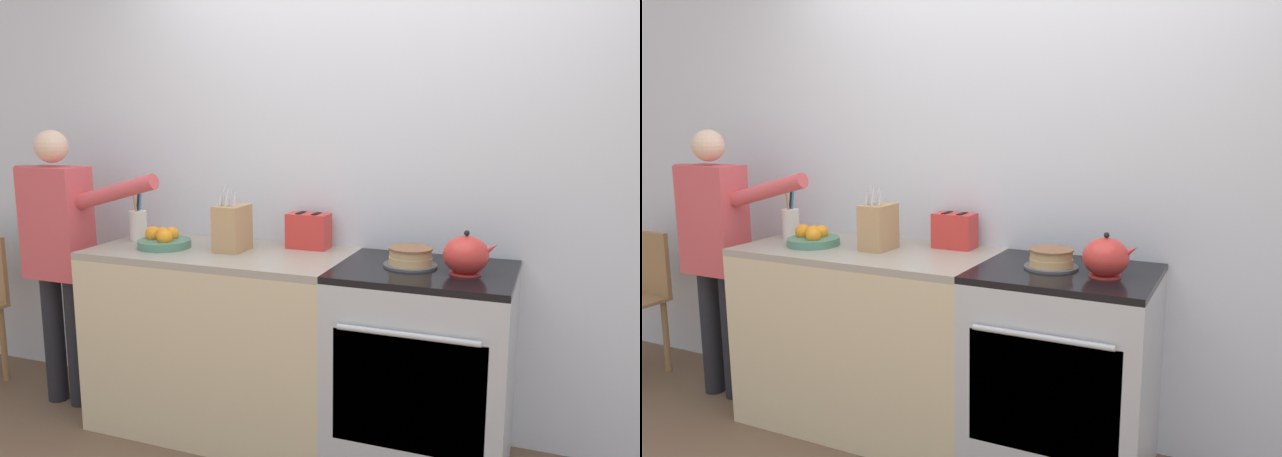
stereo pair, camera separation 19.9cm
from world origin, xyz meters
The scene contains 10 objects.
wall_back centered at (0.00, 0.64, 1.30)m, with size 8.00×0.04×2.60m.
counter_cabinet centered at (-0.71, 0.31, 0.46)m, with size 1.29×0.62×0.93m.
stove_range centered at (0.32, 0.31, 0.46)m, with size 0.77×0.65×0.93m.
layer_cake centered at (0.25, 0.32, 0.96)m, with size 0.24×0.24×0.09m.
tea_kettle centered at (0.50, 0.27, 1.01)m, with size 0.23×0.19×0.19m.
knife_block centered at (-0.64, 0.33, 1.04)m, with size 0.13×0.18×0.32m.
utensil_crock centered at (-1.24, 0.38, 1.01)m, with size 0.09×0.09×0.28m.
fruit_bowl centered at (-1.00, 0.27, 0.96)m, with size 0.27×0.27×0.10m.
toaster centered at (-0.31, 0.52, 1.01)m, with size 0.22×0.12×0.18m.
person_baker centered at (-1.64, 0.23, 0.89)m, with size 0.89×0.20×1.51m.
Camera 2 is at (1.03, -2.24, 1.58)m, focal length 35.00 mm.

